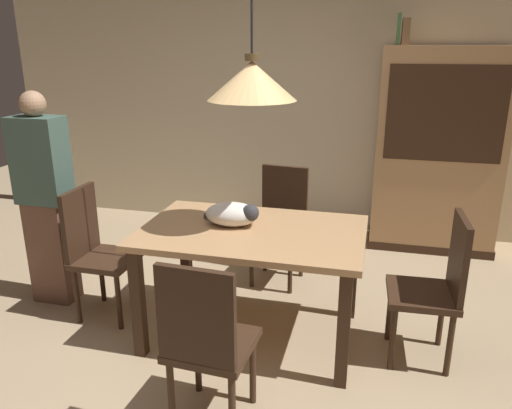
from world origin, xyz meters
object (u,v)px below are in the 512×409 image
at_px(dining_table, 252,244).
at_px(book_brown_thick, 406,32).
at_px(chair_far_back, 281,219).
at_px(person_standing, 46,201).
at_px(hutch_bookcase, 437,156).
at_px(chair_near_front, 206,339).
at_px(book_green_slim, 399,29).
at_px(pendant_lamp, 252,80).
at_px(chair_right_side, 437,283).
at_px(cat_sleeping, 234,214).
at_px(chair_left_side, 96,247).

bearing_deg(dining_table, book_brown_thick, 64.81).
height_order(chair_far_back, person_standing, person_standing).
distance_m(chair_far_back, book_brown_thick, 1.97).
relative_size(chair_far_back, book_brown_thick, 3.88).
bearing_deg(hutch_bookcase, chair_near_front, -114.63).
bearing_deg(hutch_bookcase, book_green_slim, 179.80).
height_order(dining_table, hutch_bookcase, hutch_bookcase).
bearing_deg(chair_near_front, book_brown_thick, 72.13).
distance_m(pendant_lamp, book_brown_thick, 2.10).
xyz_separation_m(dining_table, book_green_slim, (0.82, 1.88, 1.33)).
bearing_deg(book_brown_thick, pendant_lamp, -115.19).
height_order(chair_right_side, book_green_slim, book_green_slim).
distance_m(dining_table, book_brown_thick, 2.46).
bearing_deg(chair_near_front, pendant_lamp, 89.69).
relative_size(chair_right_side, pendant_lamp, 0.72).
xyz_separation_m(dining_table, book_brown_thick, (0.89, 1.88, 1.31)).
bearing_deg(pendant_lamp, person_standing, 175.84).
height_order(cat_sleeping, book_brown_thick, book_brown_thick).
height_order(chair_left_side, book_brown_thick, book_brown_thick).
relative_size(chair_left_side, pendant_lamp, 0.72).
distance_m(book_green_slim, person_standing, 3.21).
height_order(book_brown_thick, person_standing, book_brown_thick).
bearing_deg(person_standing, book_green_slim, 36.47).
bearing_deg(pendant_lamp, book_green_slim, 66.35).
distance_m(dining_table, hutch_bookcase, 2.28).
relative_size(chair_right_side, book_green_slim, 3.58).
xyz_separation_m(chair_far_back, chair_near_front, (-0.01, -1.76, 0.00)).
bearing_deg(book_brown_thick, hutch_bookcase, -0.23).
bearing_deg(book_brown_thick, book_green_slim, 180.00).
distance_m(cat_sleeping, book_brown_thick, 2.39).
bearing_deg(book_green_slim, cat_sleeping, -117.54).
distance_m(chair_left_side, cat_sleeping, 1.04).
bearing_deg(hutch_bookcase, pendant_lamp, -123.82).
bearing_deg(book_brown_thick, chair_far_back, -131.10).
relative_size(chair_left_side, person_standing, 0.60).
bearing_deg(chair_left_side, chair_far_back, 37.65).
distance_m(chair_right_side, book_green_slim, 2.40).
relative_size(cat_sleeping, pendant_lamp, 0.30).
bearing_deg(chair_near_front, chair_left_side, 141.97).
xyz_separation_m(chair_near_front, book_brown_thick, (0.89, 2.76, 1.45)).
bearing_deg(hutch_bookcase, cat_sleeping, -127.20).
relative_size(chair_left_side, book_brown_thick, 3.88).
bearing_deg(dining_table, book_green_slim, 66.35).
bearing_deg(chair_right_side, pendant_lamp, -179.81).
height_order(hutch_bookcase, book_brown_thick, book_brown_thick).
bearing_deg(hutch_bookcase, book_brown_thick, 179.77).
height_order(chair_left_side, hutch_bookcase, hutch_bookcase).
distance_m(chair_right_side, chair_near_front, 1.44).
height_order(cat_sleeping, hutch_bookcase, hutch_bookcase).
height_order(dining_table, pendant_lamp, pendant_lamp).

